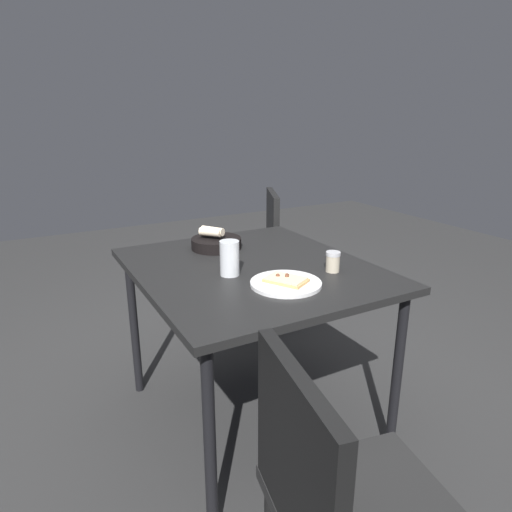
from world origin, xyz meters
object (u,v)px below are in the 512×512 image
at_px(pepper_shaker, 333,263).
at_px(beer_glass, 230,260).
at_px(bread_basket, 216,242).
at_px(chair_near, 255,253).
at_px(dining_table, 252,280).
at_px(pizza_plate, 286,283).
at_px(chair_far, 340,500).

bearing_deg(pepper_shaker, beer_glass, 156.85).
xyz_separation_m(bread_basket, beer_glass, (-0.10, -0.36, 0.03)).
bearing_deg(chair_near, dining_table, -119.40).
bearing_deg(pizza_plate, chair_far, -111.88).
bearing_deg(dining_table, chair_far, -105.83).
height_order(bread_basket, beer_glass, beer_glass).
relative_size(dining_table, pepper_shaker, 12.89).
relative_size(beer_glass, chair_far, 0.16).
bearing_deg(chair_near, pepper_shaker, -101.82).
relative_size(pepper_shaker, chair_far, 0.10).
bearing_deg(chair_far, pepper_shaker, 54.07).
distance_m(dining_table, pizza_plate, 0.27).
relative_size(pepper_shaker, chair_near, 0.09).
bearing_deg(bread_basket, pepper_shaker, -61.76).
relative_size(pizza_plate, chair_far, 0.31).
bearing_deg(dining_table, chair_near, 60.60).
xyz_separation_m(pizza_plate, beer_glass, (-0.13, 0.20, 0.05)).
relative_size(dining_table, chair_far, 1.24).
bearing_deg(beer_glass, pizza_plate, -56.29).
xyz_separation_m(beer_glass, chair_near, (0.61, 0.90, -0.31)).
relative_size(pizza_plate, chair_near, 0.30).
height_order(beer_glass, chair_far, beer_glass).
distance_m(dining_table, chair_near, 0.99).
bearing_deg(pepper_shaker, chair_near, 78.18).
distance_m(dining_table, bread_basket, 0.32).
distance_m(dining_table, beer_glass, 0.19).
bearing_deg(chair_far, chair_near, 67.38).
bearing_deg(chair_far, pizza_plate, 68.12).
bearing_deg(chair_near, pizza_plate, -113.07).
bearing_deg(bread_basket, beer_glass, -105.76).
bearing_deg(bread_basket, chair_far, -100.94).
distance_m(beer_glass, chair_near, 1.13).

